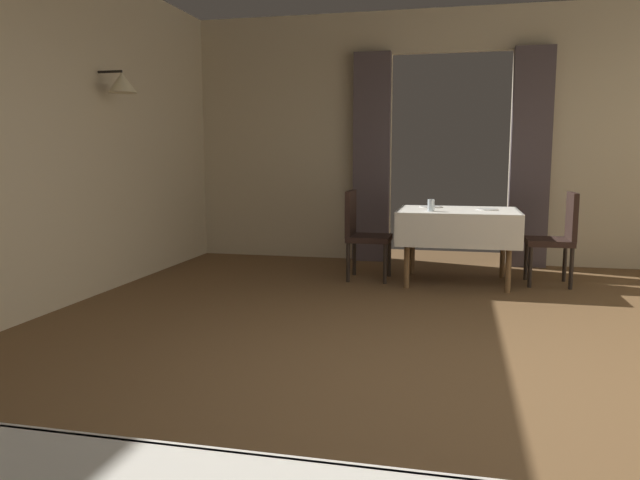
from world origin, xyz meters
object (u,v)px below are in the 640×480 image
chair_mid_right (558,234)px  plate_mid_c (487,209)px  plate_mid_a (431,207)px  glass_mid_b (431,205)px  dining_table_mid (458,220)px  chair_mid_left (362,230)px

chair_mid_right → plate_mid_c: size_ratio=4.51×
plate_mid_a → glass_mid_b: (0.02, -0.49, 0.05)m
dining_table_mid → chair_mid_left: 0.99m
chair_mid_left → chair_mid_right: same height
dining_table_mid → chair_mid_right: chair_mid_right is taller
chair_mid_left → chair_mid_right: bearing=4.1°
glass_mid_b → plate_mid_c: (0.54, 0.29, -0.05)m
dining_table_mid → glass_mid_b: glass_mid_b is taller
chair_mid_left → plate_mid_a: 0.78m
dining_table_mid → chair_mid_right: 0.99m
plate_mid_c → dining_table_mid: bearing=-175.2°
chair_mid_left → chair_mid_right: size_ratio=1.00×
chair_mid_right → plate_mid_a: (-1.26, 0.11, 0.24)m
chair_mid_right → chair_mid_left: bearing=-175.9°
plate_mid_c → plate_mid_a: bearing=160.2°
chair_mid_left → plate_mid_a: (0.70, 0.25, 0.24)m
chair_mid_right → glass_mid_b: size_ratio=7.86×
chair_mid_right → plate_mid_c: (-0.70, -0.09, 0.24)m
plate_mid_c → glass_mid_b: bearing=-152.3°
plate_mid_a → plate_mid_c: (0.57, -0.20, 0.00)m
dining_table_mid → glass_mid_b: (-0.26, -0.26, 0.17)m
glass_mid_b → plate_mid_c: 0.62m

